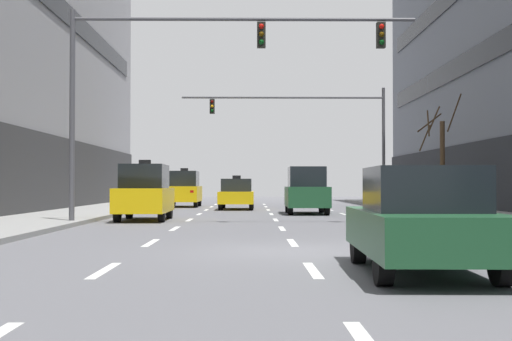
{
  "coord_description": "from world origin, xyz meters",
  "views": [
    {
      "loc": [
        -0.97,
        -13.64,
        1.32
      ],
      "look_at": [
        -0.71,
        13.59,
        1.87
      ],
      "focal_mm": 48.48,
      "sensor_mm": 36.0,
      "label": 1
    }
  ],
  "objects": [
    {
      "name": "lane_stripe_l1_s7",
      "position": [
        -3.2,
        17.0,
        0.0
      ],
      "size": [
        0.16,
        2.0,
        0.01
      ],
      "primitive_type": "cube",
      "color": "silver",
      "rests_on": "ground"
    },
    {
      "name": "lane_stripe_l2_s10",
      "position": [
        0.0,
        32.0,
        0.0
      ],
      "size": [
        0.16,
        2.0,
        0.01
      ],
      "primitive_type": "cube",
      "color": "silver",
      "rests_on": "ground"
    },
    {
      "name": "car_driving_0",
      "position": [
        1.59,
        17.36,
        1.05
      ],
      "size": [
        1.87,
        4.36,
        2.1
      ],
      "color": "black",
      "rests_on": "ground"
    },
    {
      "name": "lane_stripe_l3_s8",
      "position": [
        3.2,
        22.0,
        0.0
      ],
      "size": [
        0.16,
        2.0,
        0.01
      ],
      "primitive_type": "cube",
      "color": "silver",
      "rests_on": "ground"
    },
    {
      "name": "lane_stripe_l1_s6",
      "position": [
        -3.2,
        12.0,
        0.0
      ],
      "size": [
        0.16,
        2.0,
        0.01
      ],
      "primitive_type": "cube",
      "color": "silver",
      "rests_on": "ground"
    },
    {
      "name": "car_driving_4",
      "position": [
        1.58,
        -3.43,
        0.78
      ],
      "size": [
        1.89,
        4.26,
        1.58
      ],
      "color": "black",
      "rests_on": "ground"
    },
    {
      "name": "lane_stripe_l1_s5",
      "position": [
        -3.2,
        7.0,
        0.0
      ],
      "size": [
        0.16,
        2.0,
        0.01
      ],
      "primitive_type": "cube",
      "color": "silver",
      "rests_on": "ground"
    },
    {
      "name": "lane_stripe_l3_s7",
      "position": [
        3.2,
        17.0,
        0.0
      ],
      "size": [
        0.16,
        2.0,
        0.01
      ],
      "primitive_type": "cube",
      "color": "silver",
      "rests_on": "ground"
    },
    {
      "name": "lane_stripe_l2_s5",
      "position": [
        0.0,
        7.0,
        0.0
      ],
      "size": [
        0.16,
        2.0,
        0.01
      ],
      "primitive_type": "cube",
      "color": "silver",
      "rests_on": "ground"
    },
    {
      "name": "lane_stripe_l2_s8",
      "position": [
        0.0,
        22.0,
        0.0
      ],
      "size": [
        0.16,
        2.0,
        0.01
      ],
      "primitive_type": "cube",
      "color": "silver",
      "rests_on": "ground"
    },
    {
      "name": "lane_stripe_l3_s6",
      "position": [
        3.2,
        12.0,
        0.0
      ],
      "size": [
        0.16,
        2.0,
        0.01
      ],
      "primitive_type": "cube",
      "color": "silver",
      "rests_on": "ground"
    },
    {
      "name": "ground_plane",
      "position": [
        0.0,
        0.0,
        0.0
      ],
      "size": [
        120.0,
        120.0,
        0.0
      ],
      "primitive_type": "plane",
      "color": "slate"
    },
    {
      "name": "lane_stripe_l1_s10",
      "position": [
        -3.2,
        32.0,
        0.0
      ],
      "size": [
        0.16,
        2.0,
        0.01
      ],
      "primitive_type": "cube",
      "color": "silver",
      "rests_on": "ground"
    },
    {
      "name": "lane_stripe_l2_s6",
      "position": [
        0.0,
        12.0,
        0.0
      ],
      "size": [
        0.16,
        2.0,
        0.01
      ],
      "primitive_type": "cube",
      "color": "silver",
      "rests_on": "ground"
    },
    {
      "name": "lane_stripe_l3_s10",
      "position": [
        3.2,
        32.0,
        0.0
      ],
      "size": [
        0.16,
        2.0,
        0.01
      ],
      "primitive_type": "cube",
      "color": "silver",
      "rests_on": "ground"
    },
    {
      "name": "street_tree_0",
      "position": [
        7.88,
        18.14,
        2.54
      ],
      "size": [
        1.93,
        1.67,
        5.32
      ],
      "color": "#4C3823",
      "rests_on": "sidewalk_right"
    },
    {
      "name": "traffic_signal_1",
      "position": [
        3.12,
        26.2,
        4.92
      ],
      "size": [
        11.77,
        0.35,
        6.78
      ],
      "color": "#4C4C51",
      "rests_on": "sidewalk_right"
    },
    {
      "name": "lane_stripe_l3_s4",
      "position": [
        3.2,
        2.0,
        0.0
      ],
      "size": [
        0.16,
        2.0,
        0.01
      ],
      "primitive_type": "cube",
      "color": "silver",
      "rests_on": "ground"
    },
    {
      "name": "pedestrian_0",
      "position": [
        7.16,
        12.44,
        1.04
      ],
      "size": [
        0.32,
        0.49,
        1.57
      ],
      "color": "#383D59",
      "rests_on": "sidewalk_right"
    },
    {
      "name": "lane_stripe_l2_s4",
      "position": [
        0.0,
        2.0,
        0.0
      ],
      "size": [
        0.16,
        2.0,
        0.01
      ],
      "primitive_type": "cube",
      "color": "silver",
      "rests_on": "ground"
    },
    {
      "name": "lane_stripe_l1_s4",
      "position": [
        -3.2,
        2.0,
        0.0
      ],
      "size": [
        0.16,
        2.0,
        0.01
      ],
      "primitive_type": "cube",
      "color": "silver",
      "rests_on": "ground"
    },
    {
      "name": "lane_stripe_l2_s7",
      "position": [
        0.0,
        17.0,
        0.0
      ],
      "size": [
        0.16,
        2.0,
        0.01
      ],
      "primitive_type": "cube",
      "color": "silver",
      "rests_on": "ground"
    },
    {
      "name": "traffic_signal_0",
      "position": [
        -2.86,
        9.04,
        5.29
      ],
      "size": [
        11.4,
        0.35,
        6.94
      ],
      "color": "#4C4C51",
      "rests_on": "sidewalk_left"
    },
    {
      "name": "lane_stripe_l1_s3",
      "position": [
        -3.2,
        -3.0,
        0.0
      ],
      "size": [
        0.16,
        2.0,
        0.01
      ],
      "primitive_type": "cube",
      "color": "silver",
      "rests_on": "ground"
    },
    {
      "name": "taxi_driving_2",
      "position": [
        -4.8,
        26.93,
        1.04
      ],
      "size": [
        1.83,
        4.34,
        2.27
      ],
      "color": "black",
      "rests_on": "ground"
    },
    {
      "name": "lane_stripe_l2_s3",
      "position": [
        0.0,
        -3.0,
        0.0
      ],
      "size": [
        0.16,
        2.0,
        0.01
      ],
      "primitive_type": "cube",
      "color": "silver",
      "rests_on": "ground"
    },
    {
      "name": "lane_stripe_l1_s8",
      "position": [
        -3.2,
        22.0,
        0.0
      ],
      "size": [
        0.16,
        2.0,
        0.01
      ],
      "primitive_type": "cube",
      "color": "silver",
      "rests_on": "ground"
    },
    {
      "name": "lane_stripe_l3_s9",
      "position": [
        3.2,
        27.0,
        0.0
      ],
      "size": [
        0.16,
        2.0,
        0.01
      ],
      "primitive_type": "cube",
      "color": "silver",
      "rests_on": "ground"
    },
    {
      "name": "taxi_driving_3",
      "position": [
        -4.82,
        11.75,
        1.02
      ],
      "size": [
        1.82,
        4.25,
        2.22
      ],
      "color": "black",
      "rests_on": "ground"
    },
    {
      "name": "lane_stripe_l2_s9",
      "position": [
        0.0,
        27.0,
        0.0
      ],
      "size": [
        0.16,
        2.0,
        0.01
      ],
      "primitive_type": "cube",
      "color": "silver",
      "rests_on": "ground"
    },
    {
      "name": "lane_stripe_l1_s9",
      "position": [
        -3.2,
        27.0,
        0.0
      ],
      "size": [
        0.16,
        2.0,
        0.01
      ],
      "primitive_type": "cube",
      "color": "silver",
      "rests_on": "ground"
    },
    {
      "name": "taxi_driving_1",
      "position": [
        -1.64,
        22.79,
        0.8
      ],
      "size": [
        1.86,
        4.32,
        1.79
      ],
      "color": "black",
      "rests_on": "ground"
    },
    {
      "name": "lane_stripe_l3_s5",
      "position": [
        3.2,
        7.0,
        0.0
      ],
      "size": [
        0.16,
        2.0,
        0.01
      ],
      "primitive_type": "cube",
      "color": "silver",
      "rests_on": "ground"
    }
  ]
}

